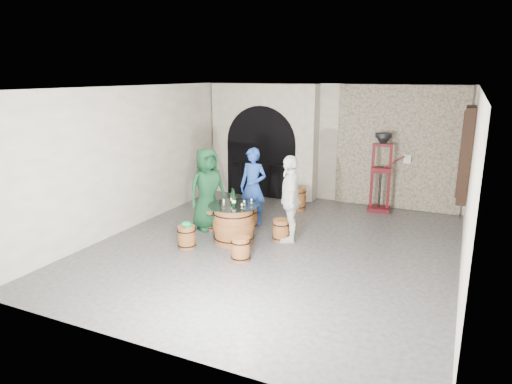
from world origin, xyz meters
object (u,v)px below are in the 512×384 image
at_px(barrel_stool_right, 281,230).
at_px(person_green, 208,189).
at_px(barrel_stool_near_right, 241,249).
at_px(person_blue, 253,187).
at_px(barrel_stool_far, 250,218).
at_px(wine_bottle_center, 234,200).
at_px(barrel_table, 234,224).
at_px(wine_bottle_right, 234,198).
at_px(barrel_stool_left, 210,219).
at_px(corking_press, 381,167).
at_px(person_white, 290,199).
at_px(wine_bottle_left, 232,198).
at_px(side_barrel, 298,198).
at_px(barrel_stool_near_left, 187,237).

xyz_separation_m(barrel_stool_right, person_green, (-1.81, 0.04, 0.70)).
height_order(barrel_stool_near_right, person_blue, person_blue).
xyz_separation_m(barrel_stool_far, barrel_stool_right, (0.99, -0.51, 0.00)).
bearing_deg(wine_bottle_center, person_blue, 97.88).
relative_size(barrel_table, wine_bottle_right, 3.26).
xyz_separation_m(barrel_stool_left, corking_press, (3.25, 3.09, 0.94)).
bearing_deg(barrel_stool_left, barrel_stool_near_right, -42.33).
distance_m(barrel_table, barrel_stool_right, 1.02).
relative_size(barrel_table, person_white, 0.57).
xyz_separation_m(barrel_stool_near_right, wine_bottle_left, (-0.64, 0.90, 0.71)).
bearing_deg(barrel_stool_right, person_green, 178.80).
bearing_deg(side_barrel, wine_bottle_left, -99.86).
bearing_deg(wine_bottle_left, wine_bottle_center, -52.28).
height_order(barrel_stool_near_right, corking_press, corking_press).
bearing_deg(corking_press, barrel_stool_near_left, -132.86).
bearing_deg(barrel_stool_right, person_white, 29.01).
height_order(barrel_stool_left, corking_press, corking_press).
xyz_separation_m(wine_bottle_right, side_barrel, (0.45, 2.74, -0.65)).
bearing_deg(corking_press, barrel_stool_far, -140.97).
xyz_separation_m(barrel_stool_near_right, corking_press, (1.80, 4.41, 0.94)).
bearing_deg(barrel_stool_left, barrel_stool_near_left, -82.34).
bearing_deg(person_green, barrel_stool_left, -89.87).
relative_size(barrel_stool_far, corking_press, 0.23).
bearing_deg(barrel_table, wine_bottle_center, -55.69).
bearing_deg(barrel_stool_near_left, person_green, 100.01).
xyz_separation_m(barrel_table, barrel_stool_far, (-0.11, 1.00, -0.17)).
relative_size(person_white, wine_bottle_right, 5.68).
bearing_deg(person_blue, person_green, -134.28).
height_order(person_white, wine_bottle_left, person_white).
bearing_deg(barrel_stool_near_left, barrel_stool_near_right, -5.24).
height_order(barrel_stool_left, barrel_stool_far, same).
relative_size(barrel_stool_far, barrel_stool_near_left, 1.00).
height_order(barrel_stool_far, person_white, person_white).
bearing_deg(barrel_stool_left, barrel_stool_far, 33.38).
bearing_deg(barrel_stool_near_left, corking_press, 54.30).
bearing_deg(corking_press, person_green, -144.36).
bearing_deg(wine_bottle_left, wine_bottle_right, 12.73).
xyz_separation_m(person_green, corking_press, (3.30, 3.06, 0.24)).
height_order(barrel_table, wine_bottle_left, wine_bottle_left).
distance_m(barrel_stool_far, barrel_stool_near_right, 1.95).
xyz_separation_m(barrel_stool_left, barrel_stool_right, (1.76, -0.01, 0.00)).
relative_size(barrel_stool_near_right, corking_press, 0.23).
distance_m(person_white, side_barrel, 2.41).
bearing_deg(person_blue, person_white, -26.69).
distance_m(barrel_stool_left, barrel_stool_near_right, 1.96).
height_order(barrel_stool_near_left, wine_bottle_center, wine_bottle_center).
height_order(side_barrel, corking_press, corking_press).
height_order(barrel_table, person_green, person_green).
height_order(barrel_stool_far, barrel_stool_near_right, same).
bearing_deg(barrel_table, wine_bottle_left, 130.51).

